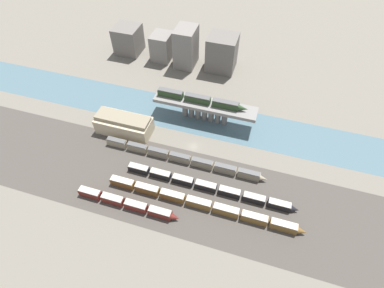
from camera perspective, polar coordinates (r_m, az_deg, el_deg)
The scene contains 14 objects.
ground_plane at distance 142.21m, azimuth 0.26°, elevation -0.49°, with size 400.00×400.00×0.00m, color #666056.
railbed_yard at distance 128.73m, azimuth -2.87°, elevation -8.30°, with size 280.00×42.00×0.01m, color #423D38.
river_water at distance 155.12m, azimuth 2.37°, elevation 4.81°, with size 320.00×24.18×0.01m, color #47606B.
bridge at distance 149.73m, azimuth 2.46°, elevation 6.95°, with size 51.39×9.55×10.71m.
train_on_bridge at distance 147.05m, azimuth 1.70°, elevation 8.46°, with size 45.15×3.09×3.70m.
train_yard_near at distance 125.30m, azimuth -12.27°, elevation -11.01°, with size 43.44×3.07×3.77m.
train_yard_mid at distance 122.41m, azimuth 1.87°, elevation -11.33°, with size 81.16×3.01×3.93m.
train_yard_far at distance 127.02m, azimuth 3.21°, elevation -8.12°, with size 73.55×3.03×3.43m.
train_yard_outer at distance 135.22m, azimuth -1.91°, elevation -2.76°, with size 75.75×2.62×4.07m.
warehouse_building at distance 149.46m, azimuth -12.81°, elevation 3.67°, with size 26.82×11.70×9.63m.
city_block_far_left at distance 204.31m, azimuth -12.05°, elevation 18.88°, with size 15.26×15.31×16.89m, color #605B56.
city_block_left at distance 194.49m, azimuth -5.76°, elevation 17.94°, with size 11.39×13.39×16.30m, color slate.
city_block_center at distance 186.55m, azimuth -1.16°, elevation 17.98°, with size 11.81×15.49×23.44m, color slate.
city_block_right at distance 184.39m, azimuth 5.72°, elevation 16.86°, with size 16.65×15.50×20.81m, color #605B56.
Camera 1 is at (26.29, -88.08, 108.51)m, focal length 28.00 mm.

